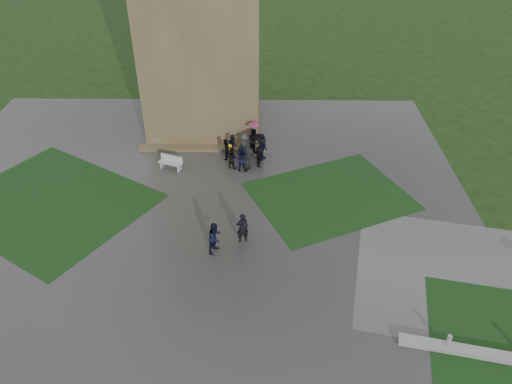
{
  "coord_description": "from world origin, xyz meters",
  "views": [
    {
      "loc": [
        4.31,
        -20.08,
        17.86
      ],
      "look_at": [
        3.95,
        3.68,
        1.2
      ],
      "focal_mm": 35.0,
      "sensor_mm": 36.0,
      "label": 1
    }
  ],
  "objects_px": {
    "bench": "(171,162)",
    "pedestrian_near": "(242,228)",
    "pedestrian_mid": "(215,238)",
    "tower": "(201,2)"
  },
  "relations": [
    {
      "from": "tower",
      "to": "pedestrian_mid",
      "type": "bearing_deg",
      "value": -82.96
    },
    {
      "from": "pedestrian_mid",
      "to": "tower",
      "type": "bearing_deg",
      "value": 36.78
    },
    {
      "from": "tower",
      "to": "pedestrian_mid",
      "type": "distance_m",
      "value": 17.24
    },
    {
      "from": "tower",
      "to": "pedestrian_near",
      "type": "relative_size",
      "value": 9.82
    },
    {
      "from": "bench",
      "to": "pedestrian_near",
      "type": "relative_size",
      "value": 0.92
    },
    {
      "from": "tower",
      "to": "pedestrian_mid",
      "type": "height_order",
      "value": "tower"
    },
    {
      "from": "tower",
      "to": "bench",
      "type": "distance_m",
      "value": 11.13
    },
    {
      "from": "pedestrian_mid",
      "to": "bench",
      "type": "bearing_deg",
      "value": 53.79
    },
    {
      "from": "tower",
      "to": "pedestrian_mid",
      "type": "relative_size",
      "value": 9.88
    },
    {
      "from": "tower",
      "to": "bench",
      "type": "height_order",
      "value": "tower"
    }
  ]
}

